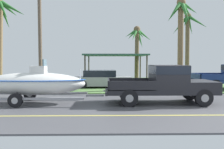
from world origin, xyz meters
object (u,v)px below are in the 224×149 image
(boat_on_trailer, at_px, (33,83))
(palm_tree_far_left, at_px, (188,32))
(palm_tree_near_left, at_px, (181,22))
(carport_awning, at_px, (115,56))
(utility_pole, at_px, (40,26))
(parked_sedan_near, at_px, (102,79))
(palm_tree_mid, at_px, (0,17))
(palm_tree_near_right, at_px, (137,42))
(pickup_truck_towing, at_px, (167,82))

(boat_on_trailer, xyz_separation_m, palm_tree_far_left, (11.26, 10.32, 3.82))
(palm_tree_near_left, distance_m, palm_tree_far_left, 4.79)
(carport_awning, bearing_deg, utility_pole, -124.03)
(parked_sedan_near, distance_m, carport_awning, 5.50)
(boat_on_trailer, bearing_deg, palm_tree_near_left, 33.20)
(boat_on_trailer, distance_m, palm_tree_near_left, 11.68)
(palm_tree_mid, relative_size, utility_pole, 0.77)
(palm_tree_near_right, height_order, palm_tree_mid, palm_tree_mid)
(palm_tree_near_right, relative_size, utility_pole, 0.67)
(parked_sedan_near, relative_size, palm_tree_near_left, 0.65)
(pickup_truck_towing, bearing_deg, parked_sedan_near, 116.74)
(boat_on_trailer, bearing_deg, palm_tree_near_right, 61.58)
(carport_awning, height_order, palm_tree_far_left, palm_tree_far_left)
(parked_sedan_near, relative_size, carport_awning, 0.72)
(pickup_truck_towing, height_order, palm_tree_mid, palm_tree_mid)
(palm_tree_mid, bearing_deg, parked_sedan_near, 11.53)
(palm_tree_near_right, height_order, palm_tree_far_left, palm_tree_far_left)
(pickup_truck_towing, relative_size, carport_awning, 0.89)
(palm_tree_mid, bearing_deg, palm_tree_near_right, 33.87)
(palm_tree_far_left, relative_size, utility_pole, 0.78)
(palm_tree_far_left, xyz_separation_m, utility_pole, (-12.04, -6.31, -0.40))
(carport_awning, relative_size, palm_tree_near_right, 1.08)
(utility_pole, bearing_deg, palm_tree_near_left, 11.37)
(parked_sedan_near, bearing_deg, palm_tree_far_left, 23.98)
(pickup_truck_towing, distance_m, carport_awning, 12.05)
(boat_on_trailer, bearing_deg, palm_tree_mid, 126.81)
(palm_tree_near_left, xyz_separation_m, utility_pole, (-9.95, -2.00, -0.59))
(pickup_truck_towing, distance_m, utility_pole, 9.08)
(palm_tree_far_left, bearing_deg, palm_tree_near_left, -115.83)
(parked_sedan_near, height_order, palm_tree_mid, palm_tree_mid)
(palm_tree_mid, distance_m, palm_tree_far_left, 16.03)
(pickup_truck_towing, distance_m, palm_tree_mid, 12.55)
(palm_tree_near_right, bearing_deg, pickup_truck_towing, -90.46)
(boat_on_trailer, relative_size, parked_sedan_near, 1.43)
(boat_on_trailer, height_order, palm_tree_near_right, palm_tree_near_right)
(parked_sedan_near, bearing_deg, pickup_truck_towing, -63.26)
(pickup_truck_towing, distance_m, palm_tree_near_left, 7.63)
(palm_tree_near_left, bearing_deg, pickup_truck_towing, -112.89)
(palm_tree_mid, bearing_deg, boat_on_trailer, -53.19)
(palm_tree_far_left, bearing_deg, carport_awning, 168.20)
(palm_tree_near_left, distance_m, utility_pole, 10.17)
(palm_tree_near_left, bearing_deg, carport_awning, 129.51)
(parked_sedan_near, bearing_deg, carport_awning, 76.44)
(pickup_truck_towing, height_order, parked_sedan_near, pickup_truck_towing)
(boat_on_trailer, height_order, utility_pole, utility_pole)
(boat_on_trailer, xyz_separation_m, parked_sedan_near, (3.24, 6.75, -0.32))
(parked_sedan_near, bearing_deg, boat_on_trailer, -115.65)
(carport_awning, distance_m, palm_tree_far_left, 7.30)
(palm_tree_near_right, bearing_deg, palm_tree_mid, -146.13)
(parked_sedan_near, distance_m, utility_pole, 6.14)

